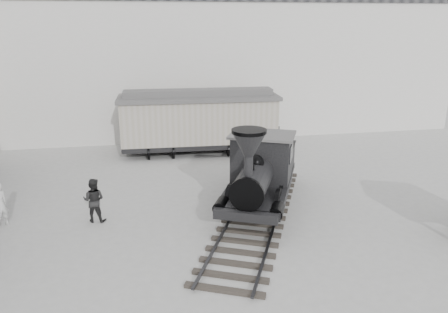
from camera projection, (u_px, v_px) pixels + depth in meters
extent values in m
plane|color=#9E9E9B|center=(250.00, 255.00, 13.51)|extent=(90.00, 90.00, 0.00)
cube|color=silver|center=(190.00, 47.00, 25.95)|extent=(34.00, 2.40, 11.00)
cube|color=#322A26|center=(256.00, 215.00, 16.14)|extent=(6.30, 10.24, 0.18)
cube|color=#2D2D30|center=(234.00, 211.00, 16.30)|extent=(4.35, 9.35, 0.07)
cube|color=#2D2D30|center=(277.00, 216.00, 15.94)|extent=(4.35, 9.35, 0.07)
cylinder|color=black|center=(229.00, 201.00, 15.61)|extent=(0.63, 1.17, 1.22)
cylinder|color=black|center=(278.00, 205.00, 15.22)|extent=(0.63, 1.17, 1.22)
cylinder|color=black|center=(238.00, 187.00, 16.95)|extent=(0.63, 1.17, 1.22)
cylinder|color=black|center=(283.00, 191.00, 16.56)|extent=(0.63, 1.17, 1.22)
cube|color=black|center=(257.00, 192.00, 16.05)|extent=(3.70, 4.57, 0.31)
cylinder|color=black|center=(253.00, 181.00, 15.11)|extent=(2.08, 2.79, 1.11)
cylinder|color=black|center=(248.00, 166.00, 13.92)|extent=(0.38, 0.38, 0.67)
cone|color=black|center=(249.00, 145.00, 13.71)|extent=(1.42, 1.42, 0.78)
sphere|color=black|center=(256.00, 163.00, 15.37)|extent=(0.58, 0.58, 0.58)
cube|color=black|center=(262.00, 158.00, 16.67)|extent=(2.60, 2.27, 1.73)
cube|color=#595757|center=(262.00, 135.00, 16.40)|extent=(2.90, 2.57, 0.09)
cube|color=black|center=(269.00, 158.00, 18.72)|extent=(2.75, 2.86, 1.00)
cylinder|color=black|center=(161.00, 148.00, 23.74)|extent=(1.86, 0.81, 0.73)
cylinder|color=black|center=(237.00, 144.00, 24.33)|extent=(1.86, 0.81, 0.73)
cube|color=black|center=(199.00, 143.00, 23.98)|extent=(8.33, 2.63, 0.27)
cube|color=#A69E8B|center=(199.00, 120.00, 23.60)|extent=(8.33, 2.73, 2.29)
cube|color=#595757|center=(199.00, 97.00, 23.23)|extent=(8.62, 3.01, 0.18)
cube|color=#595757|center=(199.00, 92.00, 23.16)|extent=(7.91, 1.43, 0.33)
imported|color=black|center=(94.00, 200.00, 15.61)|extent=(0.92, 0.80, 1.63)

